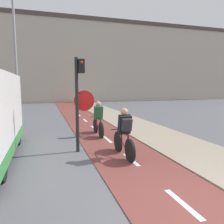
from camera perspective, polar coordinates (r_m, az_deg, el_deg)
name	(u,v)px	position (r m, az deg, el deg)	size (l,w,h in m)	color
ground_plane	(201,221)	(4.20, 22.31, -24.77)	(120.00, 120.00, 0.00)	#5B5B60
bike_lane	(201,220)	(4.20, 22.25, -24.61)	(2.23, 60.00, 0.02)	brown
building_row_background	(61,61)	(30.65, -13.07, 12.82)	(60.00, 5.20, 10.73)	#B2A899
traffic_light_pole	(79,94)	(7.10, -8.49, 4.64)	(0.67, 0.25, 3.05)	black
street_lamp_far	(15,40)	(14.02, -24.06, 16.81)	(0.36, 0.36, 7.84)	gray
cyclist_near	(124,134)	(6.60, 3.22, -5.79)	(0.46, 1.71, 1.51)	black
cyclist_far	(98,120)	(9.45, -3.63, -2.17)	(0.46, 1.70, 1.50)	black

